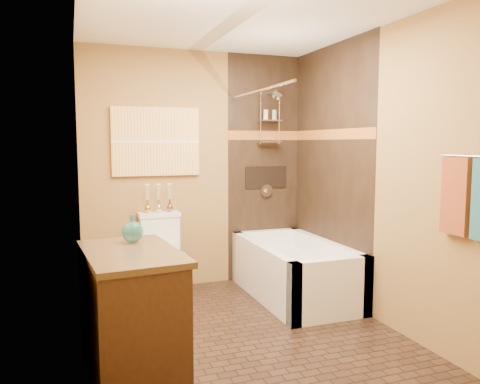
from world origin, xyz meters
name	(u,v)px	position (x,y,z in m)	size (l,w,h in m)	color
floor	(246,336)	(0.00, 0.00, 0.00)	(3.00, 3.00, 0.00)	black
wall_left	(82,185)	(-1.20, 0.00, 1.25)	(0.02, 3.00, 2.50)	olive
wall_right	(377,176)	(1.20, 0.00, 1.25)	(0.02, 3.00, 2.50)	olive
wall_back	(197,170)	(0.00, 1.50, 1.25)	(2.40, 0.02, 2.50)	olive
wall_front	(359,204)	(0.00, -1.50, 1.25)	(2.40, 0.02, 2.50)	olive
ceiling	(246,12)	(0.00, 0.00, 2.50)	(3.00, 3.00, 0.00)	silver
alcove_tile_back	(264,168)	(0.78, 1.49, 1.25)	(0.85, 0.01, 2.50)	black
alcove_tile_right	(330,171)	(1.19, 0.75, 1.25)	(0.01, 1.50, 2.50)	black
mosaic_band_back	(264,135)	(0.78, 1.48, 1.62)	(0.85, 0.01, 0.10)	brown
mosaic_band_right	(330,134)	(1.18, 0.75, 1.62)	(0.01, 1.50, 0.10)	brown
alcove_niche	(266,177)	(0.80, 1.48, 1.15)	(0.50, 0.01, 0.25)	black
shower_fixtures	(270,131)	(0.80, 1.38, 1.67)	(0.24, 0.33, 1.16)	silver
curtain_rod	(258,91)	(0.40, 0.75, 2.02)	(0.03, 0.03, 1.55)	silver
towel_bar	(472,156)	(1.15, -1.05, 1.45)	(0.02, 0.02, 0.55)	silver
towel_rust	(456,196)	(1.16, -0.92, 1.18)	(0.05, 0.22, 0.52)	maroon
sunset_painting	(156,142)	(-0.43, 1.48, 1.55)	(0.90, 0.04, 0.70)	gold
vanity_mirror	(84,149)	(-1.19, -0.30, 1.50)	(0.01, 1.00, 0.90)	white
bathtub	(294,275)	(0.80, 0.75, 0.22)	(0.80, 1.50, 0.55)	white
toilet	(163,255)	(-0.43, 1.20, 0.42)	(0.42, 0.62, 0.83)	white
vanity	(131,312)	(-0.92, -0.30, 0.42)	(0.67, 1.00, 0.84)	black
teal_bottle	(132,229)	(-0.87, -0.05, 0.93)	(0.15, 0.15, 0.24)	#22665F
bud_vases	(159,197)	(-0.43, 1.39, 0.98)	(0.29, 0.06, 0.29)	gold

